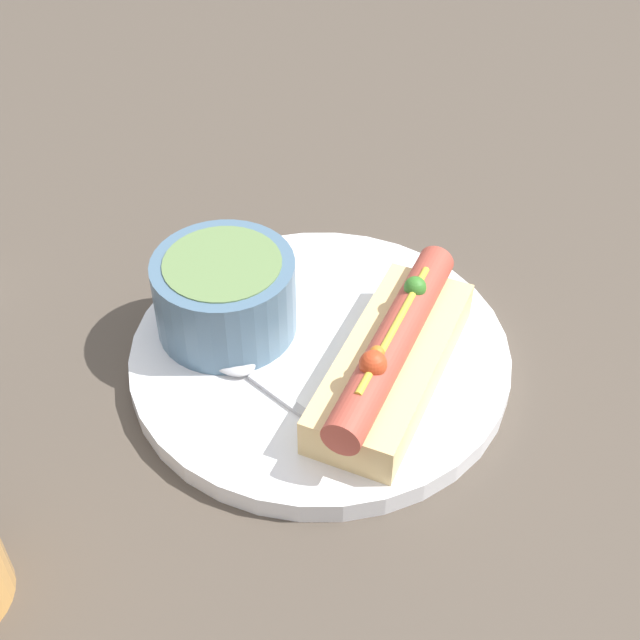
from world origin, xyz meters
The scene contains 5 objects.
ground_plane centered at (0.00, 0.00, 0.00)m, with size 4.00×4.00×0.00m, color #4C4238.
dinner_plate centered at (0.00, 0.00, 0.01)m, with size 0.27×0.27×0.02m.
hot_dog centered at (0.01, -0.06, 0.04)m, with size 0.18×0.10×0.06m.
soup_bowl centered at (-0.02, 0.07, 0.05)m, with size 0.10×0.10×0.06m.
spoon centered at (-0.05, 0.03, 0.02)m, with size 0.03×0.15×0.01m.
Camera 1 is at (-0.34, -0.28, 0.46)m, focal length 50.00 mm.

